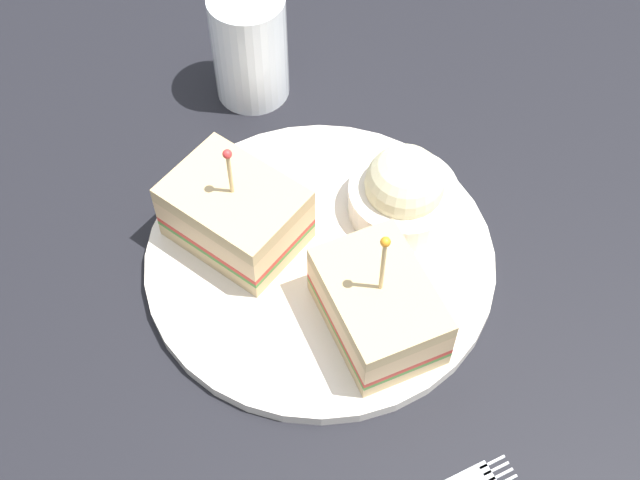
# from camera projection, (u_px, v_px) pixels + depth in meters

# --- Properties ---
(ground_plane) EXTENTS (1.01, 1.01, 0.02)m
(ground_plane) POSITION_uv_depth(u_px,v_px,m) (320.00, 269.00, 0.68)
(ground_plane) COLOR black
(plate) EXTENTS (0.27, 0.27, 0.01)m
(plate) POSITION_uv_depth(u_px,v_px,m) (320.00, 259.00, 0.67)
(plate) COLOR silver
(plate) RESTS_ON ground_plane
(sandwich_half_front) EXTENTS (0.08, 0.10, 0.10)m
(sandwich_half_front) POSITION_uv_depth(u_px,v_px,m) (235.00, 213.00, 0.65)
(sandwich_half_front) COLOR tan
(sandwich_half_front) RESTS_ON plate
(sandwich_half_back) EXTENTS (0.11, 0.12, 0.11)m
(sandwich_half_back) POSITION_uv_depth(u_px,v_px,m) (378.00, 306.00, 0.61)
(sandwich_half_back) COLOR tan
(sandwich_half_back) RESTS_ON plate
(coleslaw_bowl) EXTENTS (0.09, 0.09, 0.06)m
(coleslaw_bowl) POSITION_uv_depth(u_px,v_px,m) (404.00, 191.00, 0.67)
(coleslaw_bowl) COLOR silver
(coleslaw_bowl) RESTS_ON plate
(drink_glass) EXTENTS (0.07, 0.07, 0.10)m
(drink_glass) POSITION_uv_depth(u_px,v_px,m) (250.00, 52.00, 0.74)
(drink_glass) COLOR gold
(drink_glass) RESTS_ON ground_plane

